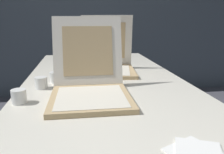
# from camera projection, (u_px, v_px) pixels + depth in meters

# --- Properties ---
(wall_back) EXTENTS (10.00, 0.10, 2.60)m
(wall_back) POSITION_uv_depth(u_px,v_px,m) (87.00, 4.00, 3.20)
(wall_back) COLOR #4C5660
(wall_back) RESTS_ON ground
(table) EXTENTS (0.94, 2.01, 0.76)m
(table) POSITION_uv_depth(u_px,v_px,m) (105.00, 88.00, 1.36)
(table) COLOR silver
(table) RESTS_ON ground
(pizza_box_front) EXTENTS (0.36, 0.46, 0.37)m
(pizza_box_front) POSITION_uv_depth(u_px,v_px,m) (90.00, 86.00, 1.06)
(pizza_box_front) COLOR tan
(pizza_box_front) RESTS_ON table
(pizza_box_middle) EXTENTS (0.39, 0.40, 0.38)m
(pizza_box_middle) POSITION_uv_depth(u_px,v_px,m) (107.00, 64.00, 1.55)
(pizza_box_middle) COLOR tan
(pizza_box_middle) RESTS_ON table
(cup_white_mid) EXTENTS (0.06, 0.06, 0.06)m
(cup_white_mid) POSITION_uv_depth(u_px,v_px,m) (55.00, 77.00, 1.30)
(cup_white_mid) COLOR white
(cup_white_mid) RESTS_ON table
(cup_white_far) EXTENTS (0.06, 0.06, 0.06)m
(cup_white_far) POSITION_uv_depth(u_px,v_px,m) (66.00, 64.00, 1.65)
(cup_white_far) COLOR white
(cup_white_far) RESTS_ON table
(cup_white_near_center) EXTENTS (0.06, 0.06, 0.06)m
(cup_white_near_center) POSITION_uv_depth(u_px,v_px,m) (41.00, 83.00, 1.19)
(cup_white_near_center) COLOR white
(cup_white_near_center) RESTS_ON table
(cup_white_near_left) EXTENTS (0.06, 0.06, 0.06)m
(cup_white_near_left) POSITION_uv_depth(u_px,v_px,m) (19.00, 96.00, 0.99)
(cup_white_near_left) COLOR white
(cup_white_near_left) RESTS_ON table
(napkin_pile) EXTENTS (0.18, 0.18, 0.01)m
(napkin_pile) POSITION_uv_depth(u_px,v_px,m) (197.00, 152.00, 0.63)
(napkin_pile) COLOR white
(napkin_pile) RESTS_ON table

